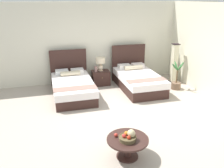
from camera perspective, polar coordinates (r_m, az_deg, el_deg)
ground_plane at (r=6.41m, az=2.32°, el=-7.07°), size 9.47×9.37×0.02m
wall_back at (r=8.64m, az=-3.47°, el=9.78°), size 9.47×0.12×2.77m
wall_side_right at (r=7.64m, az=23.10°, el=6.91°), size 0.12×4.97×2.77m
bed_near_window at (r=7.59m, az=-9.35°, el=-0.50°), size 1.24×2.20×1.23m
bed_near_corner at (r=8.07m, az=6.09°, el=1.05°), size 1.24×2.16×1.29m
nightstand at (r=8.37m, az=-2.67°, el=1.46°), size 0.60×0.45×0.50m
table_lamp at (r=8.23m, az=-2.76°, el=5.17°), size 0.31×0.31×0.47m
vase at (r=8.19m, az=-3.87°, el=3.59°), size 0.10×0.10×0.20m
coffee_table at (r=4.68m, az=3.71°, el=-13.87°), size 0.79×0.79×0.40m
fruit_bowl at (r=4.54m, az=3.88°, el=-12.36°), size 0.33×0.33×0.21m
loose_apple at (r=4.65m, az=0.94°, el=-11.97°), size 0.07×0.07×0.07m
floor_lamp_corner at (r=8.80m, az=14.52°, el=4.76°), size 0.23×0.23×1.39m
potted_palm at (r=8.26m, az=14.98°, el=0.41°), size 0.45×0.49×0.93m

